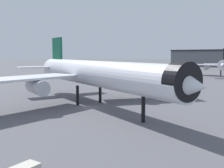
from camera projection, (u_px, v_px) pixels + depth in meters
name	position (u px, v px, depth m)	size (l,w,h in m)	color
ground	(90.00, 107.00, 55.42)	(900.00, 900.00, 0.00)	#56565B
airliner_near_gate	(94.00, 74.00, 56.85)	(57.06, 50.99, 15.62)	silver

